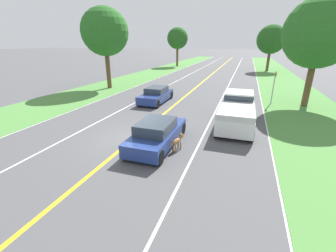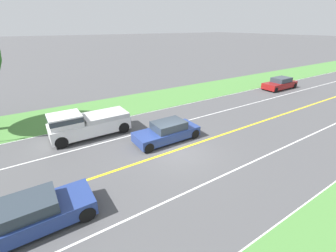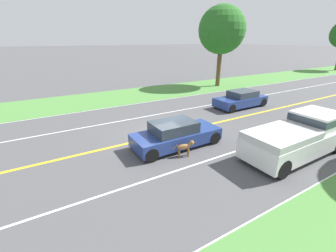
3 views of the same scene
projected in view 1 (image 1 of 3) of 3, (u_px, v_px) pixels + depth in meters
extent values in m
plane|color=#4C4C4F|center=(133.00, 139.00, 12.11)|extent=(400.00, 400.00, 0.00)
cube|color=yellow|center=(133.00, 139.00, 12.11)|extent=(0.18, 160.00, 0.01)
cube|color=white|center=(274.00, 160.00, 9.98)|extent=(0.14, 160.00, 0.01)
cube|color=white|center=(34.00, 125.00, 14.23)|extent=(0.14, 160.00, 0.01)
cube|color=white|center=(197.00, 148.00, 11.05)|extent=(0.10, 160.00, 0.01)
cube|color=white|center=(80.00, 131.00, 13.17)|extent=(0.10, 160.00, 0.01)
cube|color=#4C843D|center=(0.00, 120.00, 15.14)|extent=(6.00, 160.00, 0.03)
cube|color=navy|center=(157.00, 136.00, 11.30)|extent=(1.79, 4.48, 0.62)
cube|color=#2D3842|center=(156.00, 126.00, 10.94)|extent=(1.54, 2.15, 0.53)
cylinder|color=black|center=(182.00, 128.00, 12.73)|extent=(0.22, 0.65, 0.65)
cylinder|color=black|center=(159.00, 157.00, 9.50)|extent=(0.22, 0.65, 0.65)
cylinder|color=black|center=(156.00, 125.00, 13.22)|extent=(0.22, 0.65, 0.65)
cylinder|color=black|center=(126.00, 152.00, 9.99)|extent=(0.22, 0.65, 0.65)
ellipsoid|color=olive|center=(177.00, 141.00, 10.68)|extent=(0.38, 0.66, 0.26)
cylinder|color=olive|center=(181.00, 146.00, 10.92)|extent=(0.07, 0.07, 0.36)
cylinder|color=olive|center=(175.00, 149.00, 10.58)|extent=(0.07, 0.07, 0.36)
cylinder|color=olive|center=(178.00, 145.00, 11.00)|extent=(0.07, 0.07, 0.36)
cylinder|color=olive|center=(173.00, 148.00, 10.66)|extent=(0.07, 0.07, 0.36)
cylinder|color=olive|center=(180.00, 137.00, 10.85)|extent=(0.18, 0.20, 0.17)
sphere|color=olive|center=(181.00, 135.00, 10.91)|extent=(0.27, 0.27, 0.22)
ellipsoid|color=#331E14|center=(183.00, 135.00, 11.03)|extent=(0.12, 0.13, 0.08)
cone|color=brown|center=(182.00, 134.00, 10.84)|extent=(0.09, 0.09, 0.10)
cone|color=brown|center=(180.00, 134.00, 10.91)|extent=(0.09, 0.09, 0.10)
cylinder|color=olive|center=(172.00, 143.00, 10.35)|extent=(0.12, 0.24, 0.24)
cube|color=silver|center=(237.00, 116.00, 13.79)|extent=(2.00, 5.37, 0.89)
cube|color=silver|center=(239.00, 97.00, 14.89)|extent=(1.76, 2.03, 0.75)
cube|color=#2D3842|center=(239.00, 96.00, 14.85)|extent=(1.78, 2.05, 0.33)
cube|color=beige|center=(237.00, 111.00, 12.59)|extent=(1.96, 3.05, 0.31)
cylinder|color=black|center=(251.00, 112.00, 15.50)|extent=(0.22, 0.81, 0.81)
cylinder|color=black|center=(252.00, 134.00, 11.74)|extent=(0.22, 0.81, 0.81)
cylinder|color=black|center=(224.00, 110.00, 16.05)|extent=(0.22, 0.81, 0.81)
cylinder|color=black|center=(217.00, 130.00, 12.29)|extent=(0.22, 0.81, 0.81)
cube|color=navy|center=(156.00, 97.00, 19.57)|extent=(1.78, 4.36, 0.64)
cube|color=#2D3842|center=(157.00, 90.00, 19.53)|extent=(1.53, 2.09, 0.48)
cylinder|color=black|center=(139.00, 102.00, 18.32)|extent=(0.22, 0.67, 0.67)
cylinder|color=black|center=(155.00, 94.00, 21.42)|extent=(0.22, 0.67, 0.67)
cylinder|color=black|center=(157.00, 104.00, 17.83)|extent=(0.22, 0.67, 0.67)
cylinder|color=black|center=(171.00, 95.00, 20.93)|extent=(0.22, 0.67, 0.67)
cylinder|color=brown|center=(309.00, 82.00, 17.82)|extent=(0.49, 0.49, 3.91)
sphere|color=#286623|center=(320.00, 33.00, 16.55)|extent=(5.19, 5.19, 5.19)
cylinder|color=brown|center=(268.00, 60.00, 41.08)|extent=(0.48, 0.48, 3.89)
sphere|color=#23561E|center=(271.00, 39.00, 39.84)|extent=(5.00, 5.00, 5.00)
cylinder|color=brown|center=(108.00, 69.00, 25.16)|extent=(0.48, 0.48, 4.39)
sphere|color=#286623|center=(105.00, 32.00, 23.84)|extent=(5.02, 5.02, 5.02)
cylinder|color=brown|center=(177.00, 56.00, 49.53)|extent=(0.46, 0.46, 4.42)
sphere|color=#23561E|center=(177.00, 38.00, 48.26)|extent=(4.46, 4.46, 4.46)
cylinder|color=gray|center=(273.00, 88.00, 18.66)|extent=(0.08, 0.08, 2.74)
cube|color=yellow|center=(276.00, 74.00, 18.25)|extent=(0.03, 0.64, 0.40)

